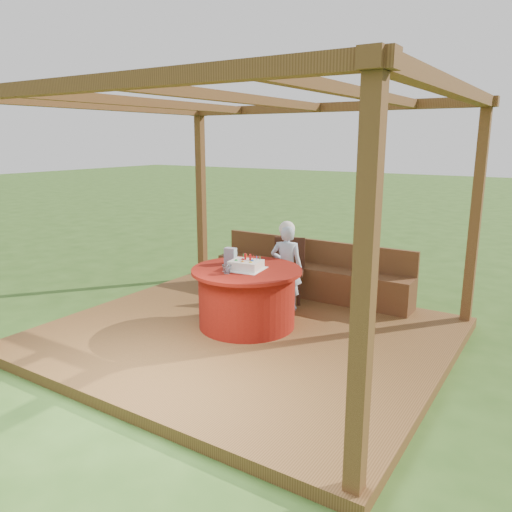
{
  "coord_description": "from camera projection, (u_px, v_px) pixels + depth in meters",
  "views": [
    {
      "loc": [
        3.12,
        -4.62,
        2.37
      ],
      "look_at": [
        0.0,
        0.25,
        1.0
      ],
      "focal_mm": 35.0,
      "sensor_mm": 36.0,
      "label": 1
    }
  ],
  "objects": [
    {
      "name": "ground",
      "position": [
        245.0,
        341.0,
        5.97
      ],
      "size": [
        60.0,
        60.0,
        0.0
      ],
      "primitive_type": "plane",
      "color": "#2E541C",
      "rests_on": "ground"
    },
    {
      "name": "deck",
      "position": [
        245.0,
        337.0,
        5.95
      ],
      "size": [
        4.5,
        4.0,
        0.12
      ],
      "primitive_type": "cube",
      "color": "brown",
      "rests_on": "ground"
    },
    {
      "name": "pergola",
      "position": [
        244.0,
        135.0,
        5.41
      ],
      "size": [
        4.5,
        4.0,
        2.72
      ],
      "color": "brown",
      "rests_on": "deck"
    },
    {
      "name": "bench",
      "position": [
        310.0,
        277.0,
        7.29
      ],
      "size": [
        3.0,
        0.42,
        0.8
      ],
      "color": "brown",
      "rests_on": "deck"
    },
    {
      "name": "table",
      "position": [
        247.0,
        297.0,
        6.06
      ],
      "size": [
        1.33,
        1.33,
        0.72
      ],
      "color": "maroon",
      "rests_on": "deck"
    },
    {
      "name": "chair",
      "position": [
        289.0,
        266.0,
        7.04
      ],
      "size": [
        0.56,
        0.56,
        0.88
      ],
      "color": "#3D1F13",
      "rests_on": "deck"
    },
    {
      "name": "elderly_woman",
      "position": [
        286.0,
        265.0,
        6.61
      ],
      "size": [
        0.49,
        0.41,
        1.2
      ],
      "color": "#94B7DC",
      "rests_on": "deck"
    },
    {
      "name": "birthday_cake",
      "position": [
        246.0,
        265.0,
        5.94
      ],
      "size": [
        0.46,
        0.46,
        0.18
      ],
      "color": "white",
      "rests_on": "table"
    },
    {
      "name": "gift_bag",
      "position": [
        230.0,
        256.0,
        6.2
      ],
      "size": [
        0.15,
        0.11,
        0.2
      ],
      "primitive_type": "cube",
      "rotation": [
        0.0,
        0.0,
        0.13
      ],
      "color": "#BE7BAC",
      "rests_on": "table"
    },
    {
      "name": "drinking_glass",
      "position": [
        227.0,
        269.0,
        5.76
      ],
      "size": [
        0.12,
        0.12,
        0.1
      ],
      "primitive_type": "imported",
      "rotation": [
        0.0,
        0.0,
        -0.04
      ],
      "color": "white",
      "rests_on": "table"
    }
  ]
}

